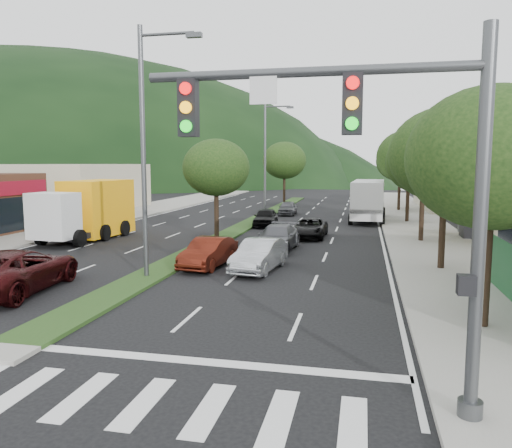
% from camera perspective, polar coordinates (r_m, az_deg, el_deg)
% --- Properties ---
extents(ground, '(160.00, 160.00, 0.00)m').
position_cam_1_polar(ground, '(14.47, -25.99, -12.66)').
color(ground, black).
rests_on(ground, ground).
extents(sidewalk_right, '(5.00, 90.00, 0.15)m').
position_cam_1_polar(sidewalk_right, '(36.13, 18.26, -0.73)').
color(sidewalk_right, gray).
rests_on(sidewalk_right, ground).
extents(sidewalk_left, '(6.00, 90.00, 0.15)m').
position_cam_1_polar(sidewalk_left, '(41.93, -18.92, 0.26)').
color(sidewalk_left, gray).
rests_on(sidewalk_left, ground).
extents(median, '(1.60, 56.00, 0.12)m').
position_cam_1_polar(median, '(39.85, -0.37, 0.28)').
color(median, '#1E3E16').
rests_on(median, ground).
extents(traffic_signal, '(6.12, 0.40, 7.00)m').
position_cam_1_polar(traffic_signal, '(9.10, 14.83, 6.49)').
color(traffic_signal, '#47494C').
rests_on(traffic_signal, ground).
extents(bldg_left_far, '(9.00, 14.00, 4.60)m').
position_cam_1_polar(bldg_left_far, '(52.54, -19.57, 3.95)').
color(bldg_left_far, '#BFB897').
rests_on(bldg_left_far, ground).
extents(bldg_right_far, '(10.00, 16.00, 5.20)m').
position_cam_1_polar(bldg_right_far, '(55.74, 23.52, 4.23)').
color(bldg_right_far, '#BFB897').
rests_on(bldg_right_far, ground).
extents(hill_far, '(176.00, 132.00, 82.00)m').
position_cam_1_polar(hill_far, '(149.76, -24.16, 4.55)').
color(hill_far, black).
rests_on(hill_far, ground).
extents(tree_r_a, '(4.60, 4.60, 6.63)m').
position_cam_1_polar(tree_r_a, '(15.01, 25.38, 6.81)').
color(tree_r_a, black).
rests_on(tree_r_a, sidewalk_right).
extents(tree_r_b, '(4.80, 4.80, 6.94)m').
position_cam_1_polar(tree_r_b, '(22.88, 20.87, 7.38)').
color(tree_r_b, black).
rests_on(tree_r_b, sidewalk_right).
extents(tree_r_c, '(4.40, 4.40, 6.48)m').
position_cam_1_polar(tree_r_c, '(30.81, 18.63, 6.71)').
color(tree_r_c, black).
rests_on(tree_r_c, sidewalk_right).
extents(tree_r_d, '(5.00, 5.00, 7.17)m').
position_cam_1_polar(tree_r_d, '(40.77, 17.10, 7.34)').
color(tree_r_d, black).
rests_on(tree_r_d, sidewalk_right).
extents(tree_r_e, '(4.60, 4.60, 6.71)m').
position_cam_1_polar(tree_r_e, '(50.74, 16.15, 6.91)').
color(tree_r_e, black).
rests_on(tree_r_e, sidewalk_right).
extents(tree_med_near, '(4.00, 4.00, 6.02)m').
position_cam_1_polar(tree_med_near, '(29.90, -4.59, 6.44)').
color(tree_med_near, black).
rests_on(tree_med_near, median).
extents(tree_med_far, '(4.80, 4.80, 6.94)m').
position_cam_1_polar(tree_med_far, '(55.31, 3.27, 7.27)').
color(tree_med_far, black).
rests_on(tree_med_far, median).
extents(streetlight_near, '(2.60, 0.25, 10.00)m').
position_cam_1_polar(streetlight_near, '(20.46, -12.27, 9.31)').
color(streetlight_near, '#47494C').
rests_on(streetlight_near, ground).
extents(streetlight_mid, '(2.60, 0.25, 10.00)m').
position_cam_1_polar(streetlight_mid, '(44.44, 1.30, 8.10)').
color(streetlight_mid, '#47494C').
rests_on(streetlight_mid, ground).
extents(sedan_silver, '(1.94, 4.32, 1.38)m').
position_cam_1_polar(sedan_silver, '(21.85, 0.39, -3.59)').
color(sedan_silver, '#B4B7BD').
rests_on(sedan_silver, ground).
extents(suv_maroon, '(3.14, 5.90, 1.58)m').
position_cam_1_polar(suv_maroon, '(20.34, -25.68, -4.78)').
color(suv_maroon, black).
rests_on(suv_maroon, ground).
extents(car_queue_a, '(1.87, 4.08, 1.36)m').
position_cam_1_polar(car_queue_a, '(37.24, 1.11, 0.77)').
color(car_queue_a, black).
rests_on(car_queue_a, ground).
extents(car_queue_b, '(2.15, 4.77, 1.36)m').
position_cam_1_polar(car_queue_b, '(27.02, 2.41, -1.58)').
color(car_queue_b, '#55565B').
rests_on(car_queue_b, ground).
extents(car_queue_c, '(1.83, 4.15, 1.33)m').
position_cam_1_polar(car_queue_c, '(22.75, -5.42, -3.26)').
color(car_queue_c, '#51180D').
rests_on(car_queue_c, ground).
extents(car_queue_d, '(2.11, 4.42, 1.22)m').
position_cam_1_polar(car_queue_d, '(31.77, 6.13, -0.46)').
color(car_queue_d, black).
rests_on(car_queue_d, ground).
extents(car_queue_e, '(1.65, 3.80, 1.28)m').
position_cam_1_polar(car_queue_e, '(45.68, 3.64, 1.85)').
color(car_queue_e, '#4E4E53').
rests_on(car_queue_e, ground).
extents(box_truck, '(3.35, 7.54, 3.62)m').
position_cam_1_polar(box_truck, '(32.48, -18.54, 1.34)').
color(box_truck, silver).
rests_on(box_truck, ground).
extents(motorhome, '(3.00, 8.62, 3.27)m').
position_cam_1_polar(motorhome, '(41.69, 12.71, 2.73)').
color(motorhome, silver).
rests_on(motorhome, ground).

